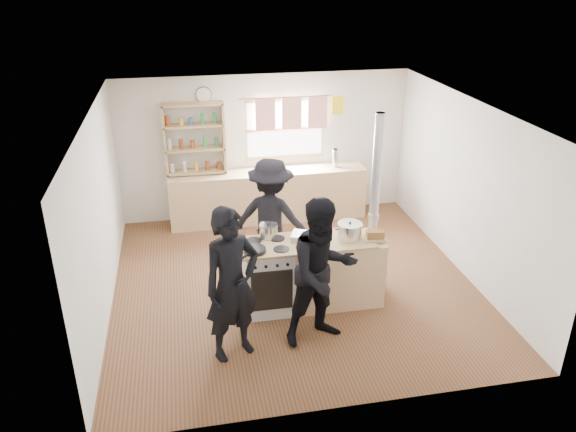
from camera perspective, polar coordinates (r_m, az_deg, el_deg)
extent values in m
cube|color=brown|center=(8.07, 0.56, -6.81)|extent=(5.00, 5.00, 0.01)
cube|color=tan|center=(9.82, -2.02, 2.11)|extent=(3.40, 0.55, 0.90)
cube|color=tan|center=(9.66, -9.25, 4.49)|extent=(1.00, 0.28, 0.03)
cube|color=tan|center=(9.53, -9.41, 6.75)|extent=(1.00, 0.28, 0.03)
cube|color=tan|center=(9.42, -9.58, 9.07)|extent=(1.00, 0.28, 0.03)
cube|color=tan|center=(9.33, -9.73, 11.14)|extent=(1.00, 0.28, 0.03)
cube|color=tan|center=(9.48, -12.39, 7.46)|extent=(0.04, 0.28, 1.20)
cube|color=tan|center=(9.50, -6.56, 7.91)|extent=(0.04, 0.28, 1.20)
cylinder|color=silver|center=(9.84, 4.80, 5.87)|extent=(0.10, 0.10, 0.31)
cube|color=silver|center=(7.30, -2.05, -6.31)|extent=(0.60, 0.60, 0.90)
cube|color=#D8B282|center=(7.47, 4.82, -5.62)|extent=(1.20, 0.60, 0.90)
cube|color=tan|center=(7.15, 1.47, -2.76)|extent=(1.84, 0.64, 0.03)
cylinder|color=black|center=(6.90, -3.39, -3.47)|extent=(0.39, 0.39, 0.05)
cylinder|color=#2A5E20|center=(6.90, -3.39, -3.36)|extent=(0.25, 0.25, 0.02)
cube|color=silver|center=(7.19, 1.83, -2.12)|extent=(0.43, 0.37, 0.08)
cube|color=brown|center=(7.18, 1.83, -1.95)|extent=(0.36, 0.31, 0.02)
cylinder|color=silver|center=(7.23, -1.99, -1.58)|extent=(0.24, 0.24, 0.16)
cylinder|color=silver|center=(7.19, -2.00, -0.96)|extent=(0.24, 0.24, 0.01)
sphere|color=black|center=(7.19, -2.00, -0.86)|extent=(0.03, 0.03, 0.03)
cylinder|color=silver|center=(7.23, 6.28, -1.55)|extent=(0.31, 0.31, 0.20)
cylinder|color=silver|center=(7.18, 6.32, -0.79)|extent=(0.32, 0.32, 0.01)
sphere|color=black|center=(7.18, 6.32, -0.69)|extent=(0.03, 0.03, 0.03)
cube|color=tan|center=(7.29, 8.81, -2.28)|extent=(0.31, 0.24, 0.02)
cube|color=olive|center=(7.26, 8.84, -1.86)|extent=(0.23, 0.14, 0.10)
cube|color=black|center=(7.89, 8.28, -5.66)|extent=(0.35, 0.35, 0.51)
cylinder|color=#ADADB2|center=(7.35, 8.87, 2.80)|extent=(0.12, 0.12, 1.99)
imported|color=black|center=(6.28, -5.71, -6.96)|extent=(0.79, 0.67, 1.84)
imported|color=black|center=(6.51, 3.53, -5.74)|extent=(1.03, 0.90, 1.83)
imported|color=black|center=(7.92, -1.73, -0.22)|extent=(1.30, 1.05, 1.75)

